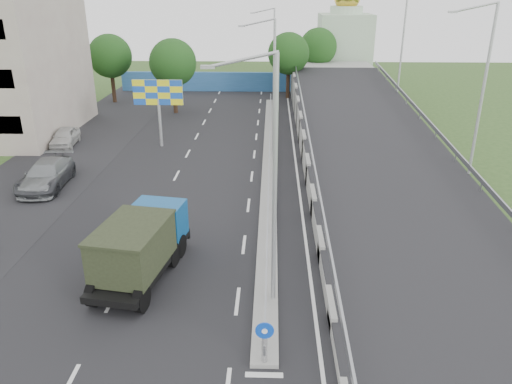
{
  "coord_description": "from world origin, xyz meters",
  "views": [
    {
      "loc": [
        0.16,
        -11.64,
        12.26
      ],
      "look_at": [
        -0.64,
        12.84,
        2.2
      ],
      "focal_mm": 35.0,
      "sensor_mm": 36.0,
      "label": 1
    }
  ],
  "objects_px": {
    "parked_car_e": "(65,137)",
    "sign_bollard": "(265,342)",
    "church": "(344,42)",
    "billboard": "(158,96)",
    "parked_car_d": "(47,175)",
    "lamp_post_far": "(272,50)",
    "dump_truck": "(141,244)",
    "lamp_post_near": "(270,173)",
    "lamp_post_mid": "(272,81)",
    "parked_car_c": "(45,177)"
  },
  "relations": [
    {
      "from": "lamp_post_near",
      "to": "lamp_post_mid",
      "type": "relative_size",
      "value": 1.0
    },
    {
      "from": "dump_truck",
      "to": "lamp_post_far",
      "type": "bearing_deg",
      "value": 90.89
    },
    {
      "from": "lamp_post_mid",
      "to": "church",
      "type": "relative_size",
      "value": 0.73
    },
    {
      "from": "lamp_post_mid",
      "to": "billboard",
      "type": "relative_size",
      "value": 1.83
    },
    {
      "from": "church",
      "to": "dump_truck",
      "type": "height_order",
      "value": "church"
    },
    {
      "from": "lamp_post_near",
      "to": "parked_car_c",
      "type": "xyz_separation_m",
      "value": [
        -14.8,
        12.52,
        -5.04
      ]
    },
    {
      "from": "lamp_post_near",
      "to": "dump_truck",
      "type": "xyz_separation_m",
      "value": [
        -5.76,
        1.97,
        -4.2
      ]
    },
    {
      "from": "lamp_post_near",
      "to": "sign_bollard",
      "type": "bearing_deg",
      "value": -91.64
    },
    {
      "from": "church",
      "to": "dump_truck",
      "type": "xyz_separation_m",
      "value": [
        -15.65,
        -52.03,
        -3.7
      ]
    },
    {
      "from": "parked_car_e",
      "to": "billboard",
      "type": "bearing_deg",
      "value": -6.39
    },
    {
      "from": "lamp_post_mid",
      "to": "dump_truck",
      "type": "xyz_separation_m",
      "value": [
        -5.76,
        -18.03,
        -4.2
      ]
    },
    {
      "from": "sign_bollard",
      "to": "billboard",
      "type": "relative_size",
      "value": 0.3
    },
    {
      "from": "dump_truck",
      "to": "lamp_post_near",
      "type": "bearing_deg",
      "value": -9.41
    },
    {
      "from": "lamp_post_near",
      "to": "parked_car_e",
      "type": "bearing_deg",
      "value": 128.0
    },
    {
      "from": "sign_bollard",
      "to": "dump_truck",
      "type": "height_order",
      "value": "dump_truck"
    },
    {
      "from": "dump_truck",
      "to": "parked_car_e",
      "type": "bearing_deg",
      "value": 129.22
    },
    {
      "from": "dump_truck",
      "to": "parked_car_c",
      "type": "bearing_deg",
      "value": 140.1
    },
    {
      "from": "lamp_post_near",
      "to": "dump_truck",
      "type": "height_order",
      "value": "lamp_post_near"
    },
    {
      "from": "church",
      "to": "parked_car_e",
      "type": "height_order",
      "value": "church"
    },
    {
      "from": "sign_bollard",
      "to": "lamp_post_mid",
      "type": "height_order",
      "value": "lamp_post_mid"
    },
    {
      "from": "parked_car_d",
      "to": "parked_car_e",
      "type": "relative_size",
      "value": 1.34
    },
    {
      "from": "lamp_post_far",
      "to": "dump_truck",
      "type": "distance_m",
      "value": 38.69
    },
    {
      "from": "dump_truck",
      "to": "parked_car_d",
      "type": "xyz_separation_m",
      "value": [
        -8.99,
        10.7,
        -0.76
      ]
    },
    {
      "from": "church",
      "to": "parked_car_d",
      "type": "xyz_separation_m",
      "value": [
        -24.63,
        -41.33,
        -4.46
      ]
    },
    {
      "from": "sign_bollard",
      "to": "billboard",
      "type": "bearing_deg",
      "value": 109.21
    },
    {
      "from": "dump_truck",
      "to": "lamp_post_mid",
      "type": "bearing_deg",
      "value": 81.79
    },
    {
      "from": "parked_car_e",
      "to": "church",
      "type": "bearing_deg",
      "value": 43.39
    },
    {
      "from": "church",
      "to": "billboard",
      "type": "distance_m",
      "value": 37.23
    },
    {
      "from": "church",
      "to": "parked_car_d",
      "type": "distance_m",
      "value": 48.32
    },
    {
      "from": "lamp_post_far",
      "to": "lamp_post_near",
      "type": "bearing_deg",
      "value": -90.0
    },
    {
      "from": "lamp_post_near",
      "to": "church",
      "type": "relative_size",
      "value": 0.73
    },
    {
      "from": "sign_bollard",
      "to": "parked_car_d",
      "type": "xyz_separation_m",
      "value": [
        -14.63,
        16.5,
        -0.18
      ]
    },
    {
      "from": "billboard",
      "to": "parked_car_e",
      "type": "distance_m",
      "value": 8.78
    },
    {
      "from": "sign_bollard",
      "to": "parked_car_e",
      "type": "distance_m",
      "value": 30.97
    },
    {
      "from": "parked_car_d",
      "to": "sign_bollard",
      "type": "bearing_deg",
      "value": -52.02
    },
    {
      "from": "lamp_post_mid",
      "to": "parked_car_d",
      "type": "xyz_separation_m",
      "value": [
        -14.74,
        -7.33,
        -4.96
      ]
    },
    {
      "from": "church",
      "to": "billboard",
      "type": "xyz_separation_m",
      "value": [
        -19.0,
        -32.0,
        -1.12
      ]
    },
    {
      "from": "lamp_post_near",
      "to": "lamp_post_far",
      "type": "relative_size",
      "value": 1.0
    },
    {
      "from": "billboard",
      "to": "dump_truck",
      "type": "xyz_separation_m",
      "value": [
        3.35,
        -20.03,
        -2.57
      ]
    },
    {
      "from": "church",
      "to": "dump_truck",
      "type": "relative_size",
      "value": 2.0
    },
    {
      "from": "lamp_post_mid",
      "to": "billboard",
      "type": "xyz_separation_m",
      "value": [
        -9.11,
        2.0,
        -1.62
      ]
    },
    {
      "from": "parked_car_e",
      "to": "sign_bollard",
      "type": "bearing_deg",
      "value": -62.89
    },
    {
      "from": "lamp_post_far",
      "to": "dump_truck",
      "type": "xyz_separation_m",
      "value": [
        -5.76,
        -38.03,
        -4.2
      ]
    },
    {
      "from": "lamp_post_near",
      "to": "billboard",
      "type": "distance_m",
      "value": 23.87
    },
    {
      "from": "lamp_post_mid",
      "to": "parked_car_c",
      "type": "distance_m",
      "value": 17.33
    },
    {
      "from": "parked_car_c",
      "to": "parked_car_e",
      "type": "xyz_separation_m",
      "value": [
        -2.39,
        9.48,
        -0.03
      ]
    },
    {
      "from": "sign_bollard",
      "to": "lamp_post_far",
      "type": "relative_size",
      "value": 0.17
    },
    {
      "from": "lamp_post_near",
      "to": "lamp_post_far",
      "type": "height_order",
      "value": "same"
    },
    {
      "from": "lamp_post_near",
      "to": "church",
      "type": "distance_m",
      "value": 54.9
    },
    {
      "from": "parked_car_c",
      "to": "parked_car_e",
      "type": "height_order",
      "value": "parked_car_c"
    }
  ]
}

